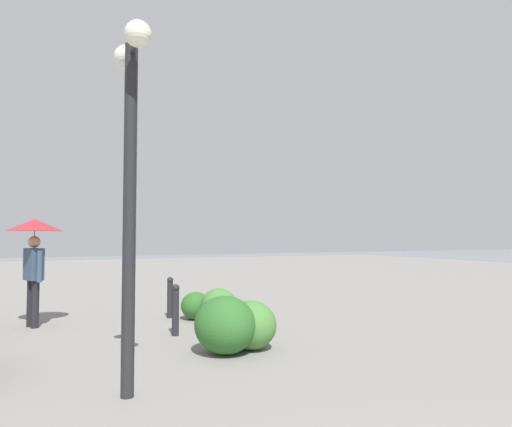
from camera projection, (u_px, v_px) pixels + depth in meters
lamppost at (130, 151)px, 5.12m from camera, size 0.98×0.28×3.93m
pedestrian at (34, 242)px, 8.92m from camera, size 1.00×1.00×2.03m
bollard_near at (176, 309)px, 8.11m from camera, size 0.13×0.13×0.88m
bollard_mid at (170, 297)px, 9.88m from camera, size 0.13×0.13×0.85m
shrub_low at (219, 305)px, 9.39m from camera, size 0.79×0.71×0.67m
shrub_round at (250, 325)px, 7.14m from camera, size 0.86×0.77×0.73m
shrub_wide at (225, 325)px, 6.86m from camera, size 0.98×0.89×0.84m
shrub_tall at (196, 306)px, 9.69m from camera, size 0.66×0.59×0.56m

